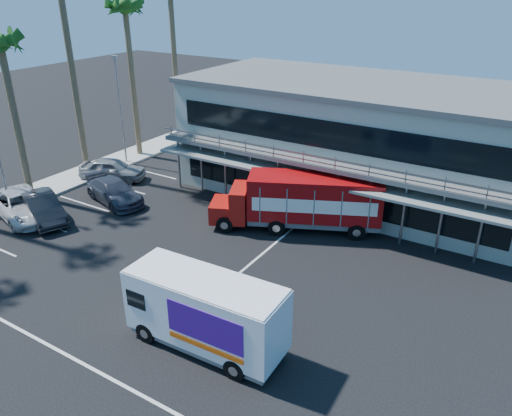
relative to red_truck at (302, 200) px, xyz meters
The scene contains 13 objects.
ground 8.75m from the red_truck, 106.27° to the right, with size 120.00×120.00×0.00m, color black.
building 7.00m from the red_truck, 84.90° to the left, with size 22.40×12.00×7.30m.
curb_strip 17.62m from the red_truck, behind, with size 3.00×32.00×0.16m, color #A5A399.
palm_c 19.55m from the red_truck, 163.20° to the right, with size 2.80×2.80×10.75m.
palm_e 19.82m from the red_truck, 164.40° to the left, with size 2.80×2.80×12.25m.
palm_f 22.50m from the red_truck, 149.58° to the left, with size 2.80×2.80×13.25m.
light_pole_far 17.05m from the red_truck, behind, with size 0.50×0.25×8.09m.
red_truck is the anchor object (origin of this frame).
white_van 11.06m from the red_truck, 82.58° to the right, with size 6.35×2.37×3.07m.
parked_car_b 15.35m from the red_truck, 152.71° to the right, with size 1.69×4.84×1.60m, color black.
parked_car_c 16.68m from the red_truck, 153.52° to the right, with size 2.65×5.74×1.59m, color #BCBBBD.
parked_car_d 12.30m from the red_truck, 166.08° to the right, with size 2.03×5.00×1.45m, color #303441.
parked_car_e 14.93m from the red_truck, behind, with size 1.85×4.61×1.57m, color gray.
Camera 1 is at (13.59, -14.92, 13.19)m, focal length 35.00 mm.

